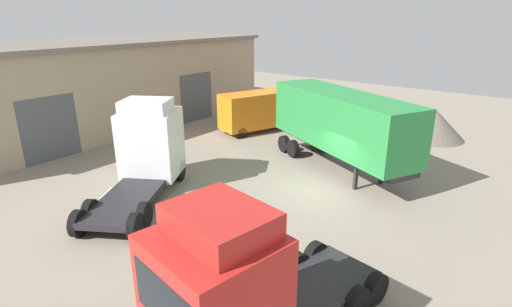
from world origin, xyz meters
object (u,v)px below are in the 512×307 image
at_px(traffic_cone, 260,218).
at_px(container_trailer_green, 340,122).
at_px(gravel_pile, 434,124).
at_px(tractor_unit_white, 147,149).
at_px(tractor_unit_red, 233,295).
at_px(delivery_van_orange, 261,110).

bearing_deg(traffic_cone, container_trailer_green, 2.25).
height_order(container_trailer_green, traffic_cone, container_trailer_green).
bearing_deg(gravel_pile, tractor_unit_white, 153.48).
bearing_deg(tractor_unit_red, traffic_cone, -138.37).
height_order(tractor_unit_white, tractor_unit_red, same).
distance_m(tractor_unit_red, traffic_cone, 6.91).
xyz_separation_m(tractor_unit_white, delivery_van_orange, (11.09, 1.85, -0.48)).
bearing_deg(tractor_unit_white, traffic_cone, -117.14).
xyz_separation_m(tractor_unit_white, container_trailer_green, (7.61, -5.90, 0.64)).
relative_size(container_trailer_green, gravel_pile, 2.33).
bearing_deg(delivery_van_orange, tractor_unit_white, -151.52).
height_order(container_trailer_green, gravel_pile, container_trailer_green).
height_order(gravel_pile, traffic_cone, gravel_pile).
xyz_separation_m(container_trailer_green, delivery_van_orange, (3.47, 7.75, -1.12)).
height_order(tractor_unit_red, traffic_cone, tractor_unit_red).
bearing_deg(container_trailer_green, gravel_pile, 101.12).
bearing_deg(traffic_cone, tractor_unit_red, -147.85).
relative_size(tractor_unit_red, delivery_van_orange, 1.14).
bearing_deg(delivery_van_orange, container_trailer_green, -95.13).
bearing_deg(traffic_cone, tractor_unit_white, 94.29).
relative_size(tractor_unit_white, delivery_van_orange, 1.18).
xyz_separation_m(tractor_unit_white, tractor_unit_red, (-5.20, -9.74, 0.00)).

